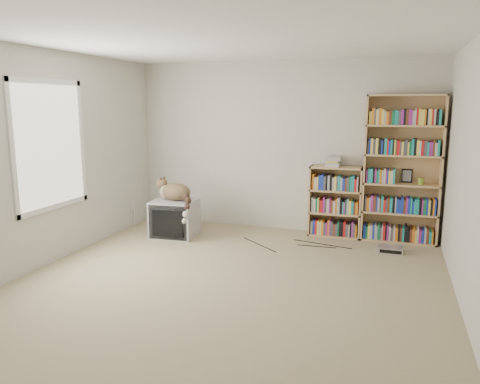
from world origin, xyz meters
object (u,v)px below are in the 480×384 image
(bookcase_tall, at_px, (402,174))
(bookcase_short, at_px, (335,204))
(crt_tv, at_px, (175,218))
(dvd_player, at_px, (390,249))
(cat, at_px, (177,195))

(bookcase_tall, height_order, bookcase_short, bookcase_tall)
(crt_tv, xyz_separation_m, dvd_player, (2.96, 0.19, -0.23))
(crt_tv, relative_size, dvd_player, 2.07)
(dvd_player, bearing_deg, bookcase_short, 145.96)
(bookcase_short, bearing_deg, bookcase_tall, 0.20)
(dvd_player, bearing_deg, cat, -174.16)
(crt_tv, distance_m, bookcase_short, 2.31)
(bookcase_tall, xyz_separation_m, bookcase_short, (-0.87, -0.00, -0.47))
(crt_tv, bearing_deg, dvd_player, -1.01)
(bookcase_tall, bearing_deg, cat, -165.37)
(crt_tv, height_order, cat, cat)
(bookcase_short, height_order, dvd_player, bookcase_short)
(cat, bearing_deg, crt_tv, 156.52)
(cat, xyz_separation_m, dvd_player, (2.91, 0.22, -0.58))
(bookcase_short, xyz_separation_m, dvd_player, (0.78, -0.56, -0.43))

